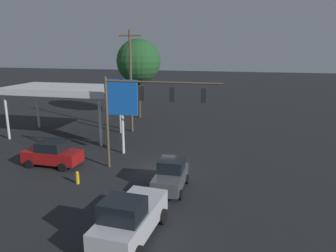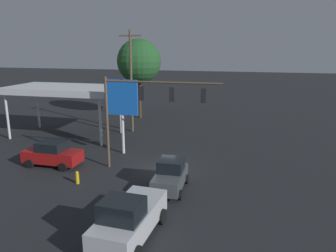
% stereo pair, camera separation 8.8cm
% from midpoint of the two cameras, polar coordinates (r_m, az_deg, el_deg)
% --- Properties ---
extents(ground_plane, '(200.00, 200.00, 0.00)m').
position_cam_midpoint_polar(ground_plane, '(24.80, -1.21, -7.60)').
color(ground_plane, black).
extents(traffic_signal_assembly, '(8.53, 0.43, 6.89)m').
position_cam_midpoint_polar(traffic_signal_assembly, '(23.34, -3.63, 4.19)').
color(traffic_signal_assembly, brown).
rests_on(traffic_signal_assembly, ground).
extents(utility_pole, '(2.40, 0.26, 10.66)m').
position_cam_midpoint_polar(utility_pole, '(34.90, -6.55, 8.05)').
color(utility_pole, brown).
rests_on(utility_pole, ground).
extents(gas_station_canopy, '(11.13, 6.15, 5.11)m').
position_cam_midpoint_polar(gas_station_canopy, '(34.60, -17.76, 5.99)').
color(gas_station_canopy, silver).
rests_on(gas_station_canopy, ground).
extents(price_sign, '(2.77, 0.27, 6.35)m').
position_cam_midpoint_polar(price_sign, '(27.64, -8.14, 4.43)').
color(price_sign, silver).
rests_on(price_sign, ground).
extents(pickup_parked, '(2.52, 5.32, 2.40)m').
position_cam_midpoint_polar(pickup_parked, '(16.15, -6.80, -15.72)').
color(pickup_parked, silver).
rests_on(pickup_parked, ground).
extents(hatchback_crossing, '(2.03, 3.84, 1.97)m').
position_cam_midpoint_polar(hatchback_crossing, '(21.23, 0.35, -8.63)').
color(hatchback_crossing, '#474C51').
rests_on(hatchback_crossing, ground).
extents(sedan_far, '(4.42, 2.11, 1.93)m').
position_cam_midpoint_polar(sedan_far, '(26.81, -19.59, -4.61)').
color(sedan_far, maroon).
rests_on(sedan_far, ground).
extents(street_tree, '(5.50, 5.50, 9.95)m').
position_cam_midpoint_polar(street_tree, '(41.65, -5.22, 11.15)').
color(street_tree, '#4C331E').
rests_on(street_tree, ground).
extents(fire_hydrant, '(0.24, 0.24, 0.88)m').
position_cam_midpoint_polar(fire_hydrant, '(23.08, -15.61, -8.64)').
color(fire_hydrant, gold).
rests_on(fire_hydrant, ground).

